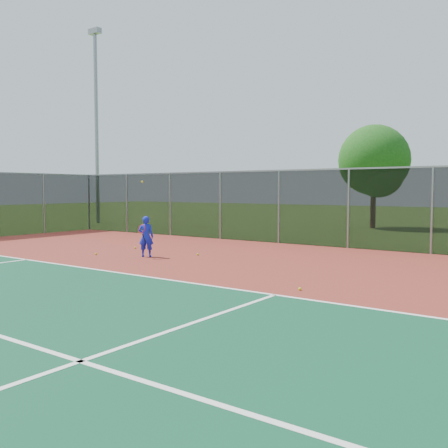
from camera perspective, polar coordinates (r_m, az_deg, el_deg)
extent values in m
plane|color=#355919|center=(9.64, -14.06, -9.62)|extent=(120.00, 120.00, 0.00)
cube|color=maroon|center=(11.00, -6.01, -7.77)|extent=(30.00, 20.00, 0.02)
cube|color=white|center=(10.64, 5.81, -8.06)|extent=(22.00, 0.10, 0.00)
cube|color=white|center=(6.92, -16.09, -14.85)|extent=(18.00, 0.10, 0.00)
cube|color=black|center=(19.41, 14.02, 1.73)|extent=(30.00, 0.04, 3.00)
cube|color=gray|center=(19.42, 14.10, 6.15)|extent=(30.00, 0.06, 0.06)
imported|color=#1624D4|center=(16.62, -8.90, -1.42)|extent=(0.59, 0.53, 1.35)
cylinder|color=black|center=(16.34, -9.14, -1.57)|extent=(0.03, 0.15, 0.27)
torus|color=#A51414|center=(16.25, -9.40, -0.55)|extent=(0.30, 0.13, 0.29)
sphere|color=#CCD919|center=(16.80, -9.34, 4.79)|extent=(0.07, 0.07, 0.07)
sphere|color=#CCD919|center=(17.51, -14.42, -3.33)|extent=(0.07, 0.07, 0.07)
sphere|color=#CCD919|center=(16.87, -3.01, -3.48)|extent=(0.07, 0.07, 0.07)
sphere|color=#CCD919|center=(11.20, 8.68, -7.35)|extent=(0.07, 0.07, 0.07)
sphere|color=#CCD919|center=(19.01, -10.12, -2.69)|extent=(0.07, 0.07, 0.07)
cylinder|color=gray|center=(34.57, -14.36, 10.40)|extent=(0.24, 0.24, 12.36)
cube|color=gray|center=(35.85, -14.55, 20.54)|extent=(0.90, 0.40, 0.35)
cylinder|color=#382114|center=(30.11, 16.66, 1.72)|extent=(0.30, 0.30, 2.28)
sphere|color=#174A13|center=(30.14, 16.77, 7.02)|extent=(4.05, 4.05, 4.05)
sphere|color=#174A13|center=(29.69, 17.28, 5.59)|extent=(2.78, 2.78, 2.78)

